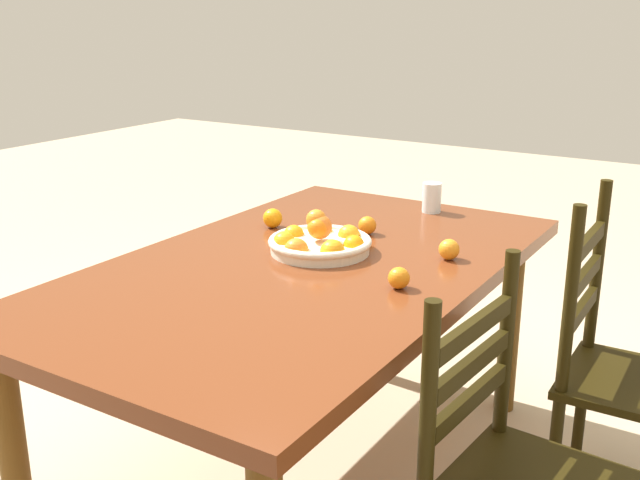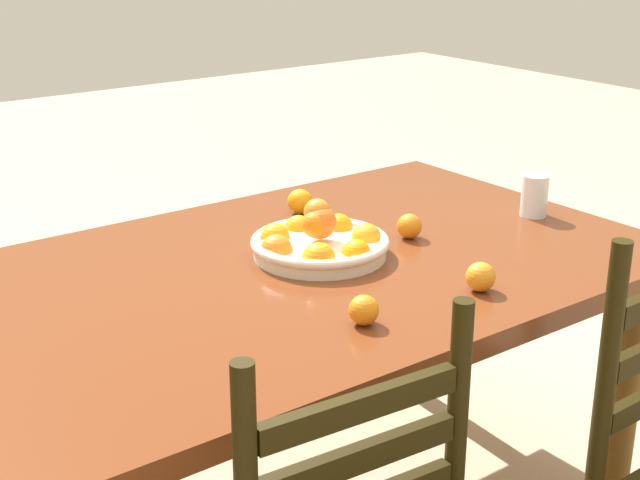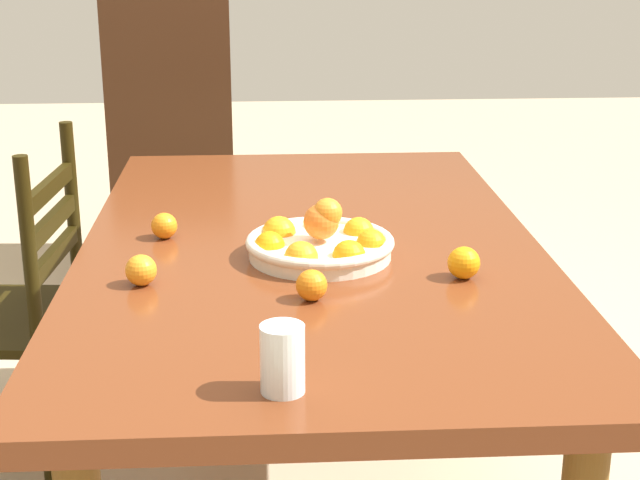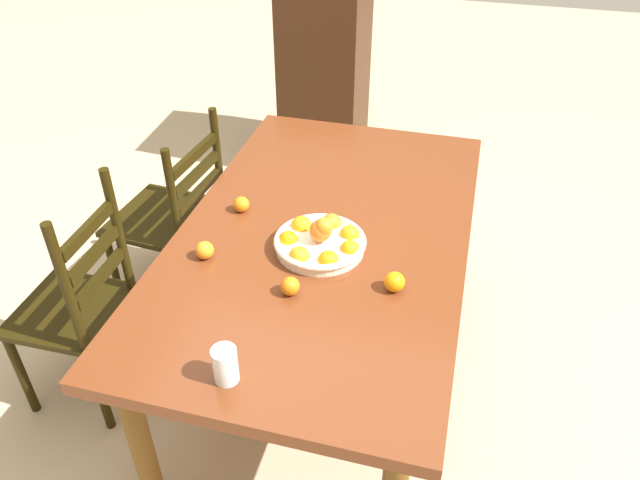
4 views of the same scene
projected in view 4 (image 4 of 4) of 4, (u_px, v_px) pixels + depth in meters
ground_plane at (323, 367)px, 2.69m from camera, size 12.00×12.00×0.00m
dining_table at (324, 247)px, 2.29m from camera, size 1.76×1.04×0.74m
chair_near_window at (81, 308)px, 2.32m from camera, size 0.40×0.40×0.98m
chair_by_cabinet at (174, 217)px, 2.84m from camera, size 0.49×0.49×0.92m
cabinet at (326, 71)px, 3.88m from camera, size 0.70×0.51×1.20m
fruit_bowl at (320, 241)px, 2.14m from camera, size 0.33×0.33×0.14m
orange_loose_0 at (290, 286)px, 1.95m from camera, size 0.06×0.06×0.06m
orange_loose_1 at (241, 204)px, 2.33m from camera, size 0.06×0.06×0.06m
orange_loose_2 at (205, 250)px, 2.10m from camera, size 0.06×0.06×0.06m
orange_loose_3 at (395, 282)px, 1.96m from camera, size 0.07×0.07×0.07m
drinking_glass at (225, 365)px, 1.65m from camera, size 0.07×0.07×0.11m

